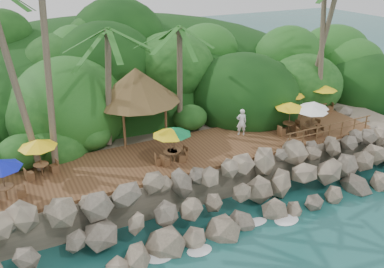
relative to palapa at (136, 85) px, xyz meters
name	(u,v)px	position (x,y,z in m)	size (l,w,h in m)	color
ground	(243,235)	(2.15, -9.71, -5.79)	(140.00, 140.00, 0.00)	#19514F
land_base	(139,116)	(2.15, 6.29, -4.74)	(32.00, 25.20, 2.10)	gray
jungle_hill	(114,101)	(2.15, 13.79, -5.79)	(44.80, 28.00, 15.40)	#143811
seawall	(224,197)	(2.15, -7.71, -4.64)	(29.00, 4.00, 2.30)	gray
terrace	(192,152)	(2.15, -3.71, -3.59)	(26.00, 5.00, 0.20)	brown
jungle_foliage	(143,132)	(2.15, 5.29, -5.79)	(44.00, 16.00, 12.00)	#143811
foam_line	(240,231)	(2.15, -9.41, -5.76)	(25.20, 0.80, 0.06)	white
palapa	(136,85)	(0.00, 0.00, 0.00)	(5.61, 5.61, 4.60)	brown
dining_clusters	(227,118)	(4.48, -3.93, -1.66)	(24.55, 5.24, 2.21)	brown
railing	(330,129)	(11.07, -6.06, -2.89)	(7.20, 0.10, 1.00)	brown
waiter	(241,122)	(6.13, -3.07, -2.57)	(0.67, 0.44, 1.85)	white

